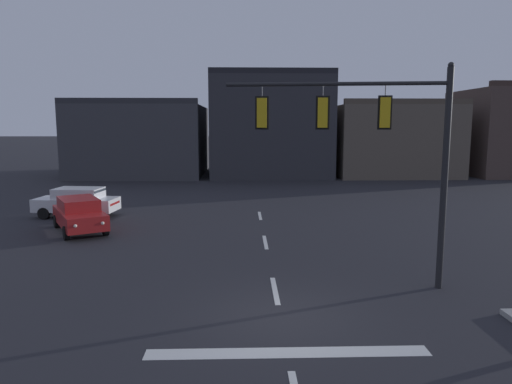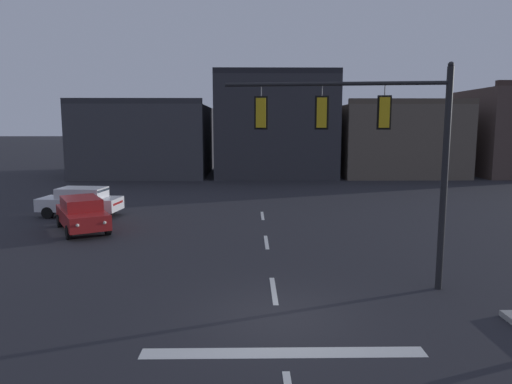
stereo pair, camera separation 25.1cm
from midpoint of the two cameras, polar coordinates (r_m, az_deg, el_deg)
ground_plane at (r=12.94m, az=3.22°, el=-14.91°), size 400.00×400.00×0.00m
stop_bar_paint at (r=11.13m, az=4.00°, el=-18.93°), size 6.40×0.50×0.01m
lane_centreline at (r=14.79m, az=2.66°, el=-11.86°), size 0.16×26.40×0.01m
signal_mast_near_side at (r=14.77m, az=14.55°, el=6.68°), size 6.74×1.05×6.90m
car_lot_nearside at (r=27.84m, az=-20.31°, el=-1.04°), size 4.60×2.32×1.61m
car_lot_middle at (r=23.96m, az=-20.13°, el=-2.45°), size 3.71×4.72×1.61m
building_row at (r=48.89m, az=5.91°, el=6.88°), size 46.20×13.75×10.08m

